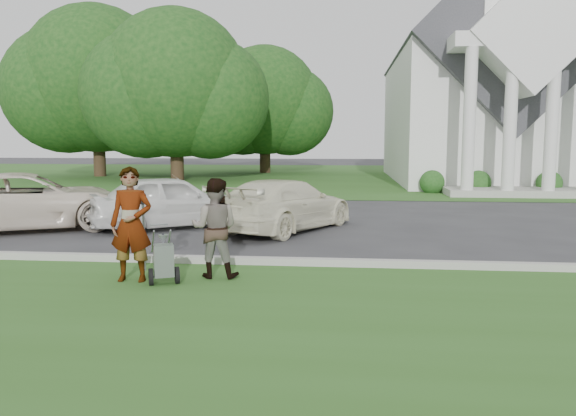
# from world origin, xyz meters

# --- Properties ---
(ground) EXTENTS (120.00, 120.00, 0.00)m
(ground) POSITION_xyz_m (0.00, 0.00, 0.00)
(ground) COLOR #333335
(ground) RESTS_ON ground
(grass_strip) EXTENTS (80.00, 7.00, 0.01)m
(grass_strip) POSITION_xyz_m (0.00, -3.00, 0.01)
(grass_strip) COLOR #2F5A1F
(grass_strip) RESTS_ON ground
(church_lawn) EXTENTS (80.00, 30.00, 0.01)m
(church_lawn) POSITION_xyz_m (0.00, 27.00, 0.01)
(church_lawn) COLOR #2F5A1F
(church_lawn) RESTS_ON ground
(curb) EXTENTS (80.00, 0.18, 0.15)m
(curb) POSITION_xyz_m (0.00, 0.55, 0.07)
(curb) COLOR #9E9E93
(curb) RESTS_ON ground
(church) EXTENTS (9.19, 19.00, 24.10)m
(church) POSITION_xyz_m (9.00, 23.11, 5.94)
(church) COLOR white
(church) RESTS_ON ground
(tree_left) EXTENTS (10.63, 8.40, 9.71)m
(tree_left) POSITION_xyz_m (-8.01, 21.99, 5.11)
(tree_left) COLOR #332316
(tree_left) RESTS_ON ground
(tree_far) EXTENTS (11.64, 9.20, 10.73)m
(tree_far) POSITION_xyz_m (-14.01, 24.99, 5.69)
(tree_far) COLOR #332316
(tree_far) RESTS_ON ground
(tree_back) EXTENTS (9.61, 7.60, 8.89)m
(tree_back) POSITION_xyz_m (-4.01, 29.99, 4.73)
(tree_back) COLOR #332316
(tree_back) RESTS_ON ground
(striping_cart) EXTENTS (0.73, 1.03, 0.89)m
(striping_cart) POSITION_xyz_m (-1.30, -1.01, 0.38)
(striping_cart) COLOR black
(striping_cart) RESTS_ON ground
(person_left) EXTENTS (0.71, 0.49, 1.89)m
(person_left) POSITION_xyz_m (-1.87, -0.87, 0.94)
(person_left) COLOR #999999
(person_left) RESTS_ON ground
(person_right) EXTENTS (0.82, 0.64, 1.69)m
(person_right) POSITION_xyz_m (-0.57, -0.47, 0.84)
(person_right) COLOR #999999
(person_right) RESTS_ON ground
(parking_meter_near) EXTENTS (0.10, 0.09, 1.40)m
(parking_meter_near) POSITION_xyz_m (-1.93, -0.14, 0.88)
(parking_meter_near) COLOR gray
(parking_meter_near) RESTS_ON ground
(car_a) EXTENTS (5.91, 4.71, 1.49)m
(car_a) POSITION_xyz_m (-6.55, 4.12, 0.75)
(car_a) COLOR silver
(car_a) RESTS_ON ground
(car_b) EXTENTS (4.45, 3.68, 1.43)m
(car_b) POSITION_xyz_m (-2.97, 4.72, 0.72)
(car_b) COLOR white
(car_b) RESTS_ON ground
(car_c) EXTENTS (3.78, 4.95, 1.34)m
(car_c) POSITION_xyz_m (0.08, 4.65, 0.67)
(car_c) COLOR #F2EECD
(car_c) RESTS_ON ground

